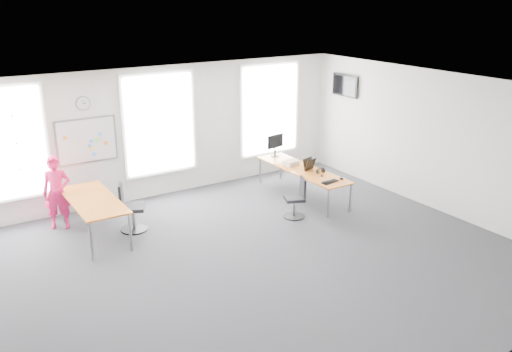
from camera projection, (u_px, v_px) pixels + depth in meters
floor at (238, 265)px, 9.47m from camera, size 10.00×10.00×0.00m
ceiling at (236, 95)px, 8.50m from camera, size 10.00×10.00×0.00m
wall_back at (147, 134)px, 12.18m from camera, size 10.00×0.00×10.00m
wall_front at (427, 291)px, 5.79m from camera, size 10.00×0.00×10.00m
wall_right at (439, 142)px, 11.52m from camera, size 0.00×10.00×10.00m
window_left at (1, 145)px, 10.57m from camera, size 1.60×0.06×2.20m
window_mid at (159, 124)px, 12.24m from camera, size 1.60×0.06×2.20m
window_right at (269, 109)px, 13.77m from camera, size 1.60×0.06×2.20m
desk_right at (302, 171)px, 12.48m from camera, size 0.73×2.75×0.67m
desk_left at (93, 202)px, 10.40m from camera, size 0.84×2.10×0.77m
chair_right at (297, 200)px, 11.40m from camera, size 0.51×0.51×0.86m
chair_left at (130, 210)px, 10.73m from camera, size 0.60×0.60×1.01m
person at (57, 193)px, 10.75m from camera, size 0.64×0.54×1.51m
whiteboard at (87, 141)px, 11.45m from camera, size 1.20×0.03×0.90m
wall_clock at (83, 103)px, 11.19m from camera, size 0.30×0.04×0.30m
tv at (345, 85)px, 13.64m from camera, size 0.06×0.90×0.55m
keyboard at (330, 182)px, 11.58m from camera, size 0.43×0.23×0.02m
mouse at (341, 179)px, 11.74m from camera, size 0.11×0.14×0.05m
lens_cap at (322, 176)px, 11.97m from camera, size 0.07×0.07×0.01m
headphones at (320, 171)px, 12.15m from camera, size 0.20×0.11×0.12m
laptop_sleeve at (309, 164)px, 12.36m from camera, size 0.35×0.27×0.27m
paper_stack at (291, 163)px, 12.73m from camera, size 0.38×0.31×0.11m
monitor at (275, 143)px, 13.31m from camera, size 0.50×0.21×0.56m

